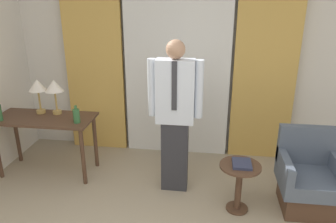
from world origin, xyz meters
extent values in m
cube|color=silver|center=(0.00, 2.94, 1.35)|extent=(10.00, 0.06, 2.70)
cube|color=white|center=(0.00, 2.81, 1.29)|extent=(1.43, 0.06, 2.58)
cube|color=gold|center=(-1.16, 2.81, 1.29)|extent=(0.81, 0.06, 2.58)
cube|color=gold|center=(1.16, 2.81, 1.29)|extent=(0.81, 0.06, 2.58)
cube|color=#4C3323|center=(-1.57, 2.00, 0.74)|extent=(1.23, 0.56, 0.03)
cylinder|color=#4C3323|center=(-1.01, 1.78, 0.36)|extent=(0.05, 0.05, 0.73)
cylinder|color=#4C3323|center=(-2.12, 2.22, 0.36)|extent=(0.05, 0.05, 0.73)
cylinder|color=#4C3323|center=(-1.01, 2.22, 0.36)|extent=(0.05, 0.05, 0.73)
cylinder|color=tan|center=(-1.68, 2.15, 0.78)|extent=(0.11, 0.11, 0.04)
cylinder|color=tan|center=(-1.68, 2.15, 0.93)|extent=(0.02, 0.02, 0.26)
cone|color=silver|center=(-1.68, 2.15, 1.13)|extent=(0.23, 0.23, 0.14)
cylinder|color=tan|center=(-1.46, 2.15, 0.78)|extent=(0.11, 0.11, 0.04)
cylinder|color=tan|center=(-1.46, 2.15, 0.93)|extent=(0.02, 0.02, 0.26)
cone|color=silver|center=(-1.46, 2.15, 1.13)|extent=(0.23, 0.23, 0.14)
cylinder|color=#336638|center=(-1.09, 1.89, 0.84)|extent=(0.08, 0.08, 0.17)
cylinder|color=#336638|center=(-1.09, 1.89, 0.95)|extent=(0.03, 0.03, 0.05)
cube|color=#2D2D33|center=(0.09, 1.84, 0.42)|extent=(0.30, 0.16, 0.85)
cube|color=silver|center=(0.09, 1.84, 1.20)|extent=(0.42, 0.19, 0.71)
cube|color=#333338|center=(0.09, 1.74, 1.29)|extent=(0.06, 0.01, 0.53)
cylinder|color=silver|center=(-0.17, 1.84, 1.24)|extent=(0.09, 0.09, 0.64)
cylinder|color=silver|center=(0.34, 1.84, 1.24)|extent=(0.09, 0.09, 0.64)
sphere|color=tan|center=(0.09, 1.84, 1.66)|extent=(0.21, 0.21, 0.21)
cube|color=#4C3323|center=(1.54, 1.62, 0.13)|extent=(0.53, 0.52, 0.26)
cube|color=#4C5666|center=(1.54, 1.62, 0.34)|extent=(0.62, 0.61, 0.16)
cube|color=#4C5666|center=(1.54, 1.89, 0.64)|extent=(0.62, 0.10, 0.44)
cube|color=#4C5666|center=(1.27, 1.62, 0.51)|extent=(0.08, 0.61, 0.18)
cylinder|color=#4C3323|center=(0.80, 1.51, 0.01)|extent=(0.24, 0.24, 0.02)
cylinder|color=#4C3323|center=(0.80, 1.51, 0.26)|extent=(0.07, 0.07, 0.52)
cylinder|color=#4C3323|center=(0.80, 1.51, 0.53)|extent=(0.43, 0.43, 0.02)
cube|color=#2D334C|center=(0.82, 1.51, 0.56)|extent=(0.19, 0.23, 0.03)
camera|label=1|loc=(0.45, -1.53, 2.23)|focal=35.00mm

